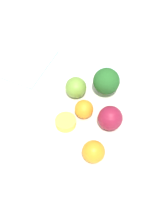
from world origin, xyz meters
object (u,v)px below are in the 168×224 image
(broccoli, at_px, (106,81))
(small_cup, at_px, (66,122))
(orange_back, at_px, (93,152))
(apple_red, at_px, (109,120))
(apple_green, at_px, (76,87))
(napkin, at_px, (21,61))
(bowl, at_px, (84,120))
(orange_front, at_px, (84,108))

(broccoli, height_order, small_cup, broccoli)
(broccoli, height_order, orange_back, broccoli)
(apple_red, xyz_separation_m, apple_green, (0.10, -0.05, -0.00))
(orange_back, distance_m, napkin, 0.37)
(bowl, height_order, orange_front, orange_front)
(apple_red, bearing_deg, orange_back, 91.72)
(apple_red, bearing_deg, broccoli, -61.62)
(bowl, relative_size, apple_green, 5.58)
(bowl, bearing_deg, broccoli, -101.42)
(apple_red, distance_m, orange_front, 0.06)
(small_cup, bearing_deg, napkin, -33.86)
(napkin, bearing_deg, small_cup, 146.14)
(bowl, xyz_separation_m, broccoli, (-0.02, -0.08, 0.06))
(bowl, height_order, napkin, bowl)
(bowl, height_order, orange_back, orange_back)
(bowl, xyz_separation_m, orange_back, (-0.06, 0.09, 0.04))
(apple_green, bearing_deg, bowl, 134.17)
(orange_front, bearing_deg, orange_back, 126.38)
(broccoli, relative_size, orange_front, 1.69)
(apple_red, height_order, napkin, apple_red)
(orange_front, xyz_separation_m, napkin, (0.24, -0.11, -0.06))
(napkin, bearing_deg, orange_back, 147.86)
(napkin, bearing_deg, apple_red, 159.72)
(apple_green, relative_size, orange_back, 1.05)
(napkin, bearing_deg, apple_green, 162.23)
(apple_red, xyz_separation_m, small_cup, (0.08, 0.04, -0.02))
(apple_green, height_order, orange_back, apple_green)
(apple_red, height_order, orange_back, apple_red)
(broccoli, xyz_separation_m, apple_red, (-0.05, 0.08, -0.01))
(apple_green, distance_m, orange_front, 0.06)
(broccoli, height_order, orange_front, broccoli)
(broccoli, distance_m, apple_red, 0.10)
(broccoli, distance_m, apple_green, 0.07)
(apple_red, bearing_deg, small_cup, 22.63)
(apple_red, bearing_deg, bowl, -4.28)
(apple_green, bearing_deg, broccoli, -148.72)
(apple_red, bearing_deg, napkin, -20.28)
(apple_green, distance_m, napkin, 0.22)
(apple_red, relative_size, napkin, 0.33)
(small_cup, distance_m, napkin, 0.27)
(broccoli, bearing_deg, orange_back, 106.15)
(orange_back, distance_m, small_cup, 0.10)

